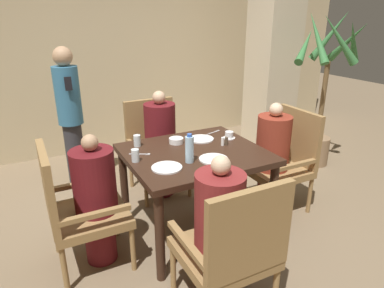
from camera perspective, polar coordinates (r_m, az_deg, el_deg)
name	(u,v)px	position (r m, az deg, el deg)	size (l,w,h in m)	color
ground_plane	(194,230)	(3.24, 0.41, -14.10)	(16.00, 16.00, 0.00)	#7A664C
wall_back	(112,50)	(4.98, -13.19, 15.07)	(8.00, 0.06, 2.80)	#C6B289
pillar_stone	(273,53)	(5.00, 13.36, 14.50)	(0.55, 0.55, 2.70)	beige
dining_table	(195,163)	(2.91, 0.45, -3.15)	(1.13, 0.99, 0.78)	#331E14
chair_left_side	(75,207)	(2.71, -18.89, -9.84)	(0.56, 0.56, 0.99)	olive
diner_in_left_chair	(96,199)	(2.72, -15.69, -8.79)	(0.32, 0.32, 1.06)	#5B1419
chair_far_side	(155,145)	(3.75, -6.13, -0.15)	(0.56, 0.56, 0.99)	olive
diner_in_far_chair	(161,144)	(3.59, -5.27, 0.07)	(0.32, 0.32, 1.15)	#5B1419
chair_right_side	(284,158)	(3.50, 15.07, -2.30)	(0.56, 0.56, 0.99)	olive
diner_in_right_chair	(272,157)	(3.39, 13.17, -2.11)	(0.32, 0.32, 1.10)	maroon
chair_near_corner	(232,247)	(2.19, 6.67, -16.71)	(0.56, 0.56, 0.99)	olive
diner_in_near_chair	(219,230)	(2.28, 4.48, -14.09)	(0.32, 0.32, 1.07)	maroon
standing_host	(70,114)	(3.97, -19.64, 4.71)	(0.26, 0.30, 1.55)	#2D2D33
potted_palm	(324,97)	(4.57, 21.08, 7.27)	(0.83, 0.84, 1.92)	#896B4C
plate_main_left	(167,168)	(2.56, -4.22, -3.94)	(0.23, 0.23, 0.01)	white
plate_main_right	(201,139)	(3.13, 1.53, 0.84)	(0.23, 0.23, 0.01)	white
plate_dessert_center	(214,159)	(2.71, 3.61, -2.52)	(0.23, 0.23, 0.01)	white
teacup_with_saucer	(229,135)	(3.18, 6.21, 1.45)	(0.11, 0.11, 0.07)	white
bowl_small	(176,141)	(3.04, -2.66, 0.58)	(0.13, 0.13, 0.05)	white
water_bottle	(189,149)	(2.62, -0.43, -0.85)	(0.07, 0.07, 0.23)	#A3C6DB
glass_tall_near	(137,141)	(3.00, -9.14, 0.55)	(0.06, 0.06, 0.10)	silver
glass_tall_mid	(135,155)	(2.69, -9.43, -1.90)	(0.06, 0.06, 0.10)	silver
salt_shaker	(223,141)	(2.99, 5.13, 0.42)	(0.03, 0.03, 0.08)	white
pepper_shaker	(226,141)	(3.01, 5.76, 0.51)	(0.03, 0.03, 0.07)	#4C3D2D
fork_beside_plate	(142,154)	(2.83, -8.34, -1.67)	(0.16, 0.10, 0.00)	silver
knife_beside_plate	(214,132)	(3.33, 3.64, 1.98)	(0.18, 0.07, 0.00)	silver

